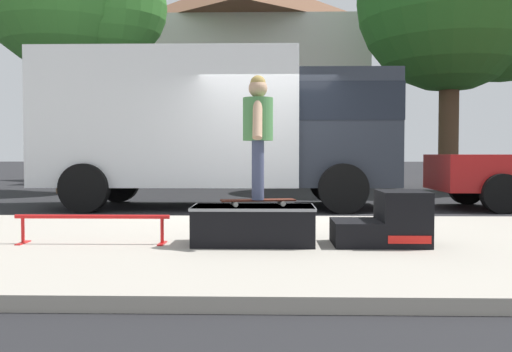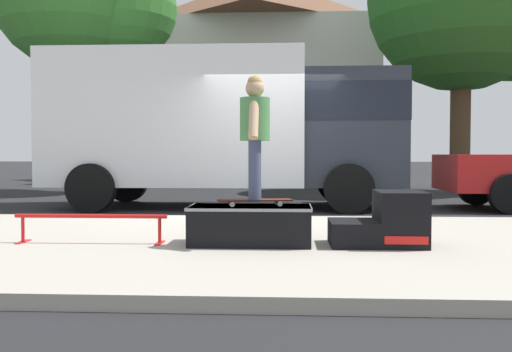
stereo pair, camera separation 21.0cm
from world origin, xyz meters
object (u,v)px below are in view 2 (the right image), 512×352
object	(u,v)px
skateboard	(255,201)
skater_kid	(255,127)
skate_box	(250,224)
street_tree_neighbour	(473,2)
grind_rail	(91,221)
kicker_ramp	(385,223)
box_truck	(226,123)

from	to	relation	value
skateboard	skater_kid	bearing A→B (deg)	-88.21
skate_box	street_tree_neighbour	distance (m)	12.91
skate_box	skater_kid	world-z (taller)	skater_kid
grind_rail	skater_kid	xyz separation A→B (m)	(1.76, 0.01, 1.00)
grind_rail	skateboard	size ratio (longest dim) A/B	2.05
kicker_ramp	box_truck	world-z (taller)	box_truck
skate_box	skateboard	distance (m)	0.25
kicker_ramp	skate_box	bearing A→B (deg)	179.99
grind_rail	skater_kid	world-z (taller)	skater_kid
kicker_ramp	grind_rail	bearing A→B (deg)	-179.70
grind_rail	box_truck	xyz separation A→B (m)	(0.87, 5.49, 1.34)
skateboard	box_truck	xyz separation A→B (m)	(-0.89, 5.47, 1.12)
kicker_ramp	street_tree_neighbour	bearing A→B (deg)	68.44
skate_box	box_truck	distance (m)	5.70
grind_rail	street_tree_neighbour	xyz separation A→B (m)	(7.28, 10.55, 4.96)
skateboard	skater_kid	xyz separation A→B (m)	(0.00, -0.00, 0.78)
grind_rail	box_truck	world-z (taller)	box_truck
box_truck	street_tree_neighbour	world-z (taller)	street_tree_neighbour
kicker_ramp	skater_kid	size ratio (longest dim) A/B	0.75
street_tree_neighbour	skateboard	bearing A→B (deg)	-117.66
kicker_ramp	skateboard	distance (m)	1.38
grind_rail	box_truck	bearing A→B (deg)	80.99
box_truck	street_tree_neighbour	bearing A→B (deg)	38.31
skateboard	street_tree_neighbour	xyz separation A→B (m)	(5.52, 10.54, 4.73)
kicker_ramp	skater_kid	distance (m)	1.69
kicker_ramp	skater_kid	bearing A→B (deg)	-179.84
skater_kid	box_truck	world-z (taller)	box_truck
skateboard	skater_kid	distance (m)	0.78
skate_box	kicker_ramp	xyz separation A→B (m)	(1.41, -0.00, 0.02)
grind_rail	box_truck	distance (m)	5.71
kicker_ramp	skateboard	bearing A→B (deg)	-179.84
kicker_ramp	street_tree_neighbour	world-z (taller)	street_tree_neighbour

